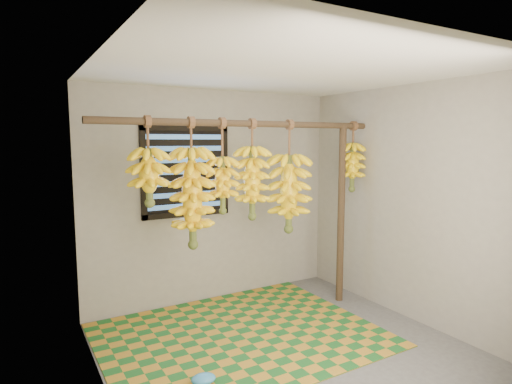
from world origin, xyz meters
TOP-DOWN VIEW (x-y plane):
  - floor at (0.00, 0.00)m, footprint 3.00×3.00m
  - ceiling at (0.00, 0.00)m, footprint 3.00×3.00m
  - wall_back at (0.00, 1.50)m, footprint 3.00×0.01m
  - wall_left at (-1.50, 0.00)m, footprint 0.01×3.00m
  - wall_right at (1.50, 0.00)m, footprint 0.01×3.00m
  - window at (-0.35, 1.48)m, footprint 1.00×0.04m
  - hanging_pole at (0.00, 0.70)m, footprint 3.00×0.06m
  - support_post at (1.20, 0.70)m, footprint 0.08×0.08m
  - woven_mat at (-0.22, 0.47)m, footprint 2.55×2.05m
  - plastic_bag at (-0.85, -0.13)m, footprint 0.21×0.17m
  - banana_bunch_a at (-0.98, 0.70)m, footprint 0.32×0.32m
  - banana_bunch_b at (-0.59, 0.70)m, footprint 0.39×0.39m
  - banana_bunch_c at (-0.28, 0.70)m, footprint 0.30×0.30m
  - banana_bunch_d at (0.04, 0.70)m, footprint 0.32×0.32m
  - banana_bunch_e at (0.48, 0.70)m, footprint 0.43×0.43m
  - banana_bunch_f at (1.35, 0.70)m, footprint 0.27×0.27m

SIDE VIEW (x-z plane):
  - floor at x=0.00m, z-range -0.01..0.00m
  - woven_mat at x=-0.22m, z-range 0.00..0.01m
  - plastic_bag at x=-0.85m, z-range 0.01..0.09m
  - support_post at x=1.20m, z-range 0.00..2.00m
  - wall_back at x=0.00m, z-range 0.00..2.40m
  - wall_left at x=-1.50m, z-range 0.00..2.40m
  - wall_right at x=1.50m, z-range 0.00..2.40m
  - banana_bunch_e at x=0.48m, z-range 0.71..1.87m
  - banana_bunch_b at x=-0.59m, z-range 0.72..1.91m
  - banana_bunch_c at x=-0.28m, z-range 0.97..1.87m
  - banana_bunch_d at x=0.04m, z-range 0.93..1.92m
  - window at x=-0.35m, z-range 1.00..2.00m
  - banana_bunch_a at x=-0.98m, z-range 1.14..1.91m
  - banana_bunch_f at x=1.35m, z-range 1.15..1.93m
  - hanging_pole at x=0.00m, z-range 1.97..2.03m
  - ceiling at x=0.00m, z-range 2.40..2.41m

